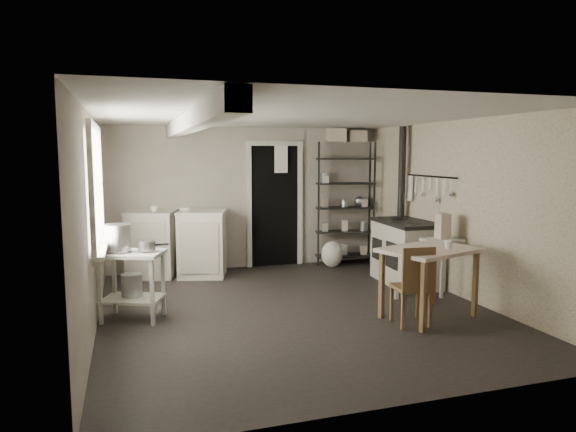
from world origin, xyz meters
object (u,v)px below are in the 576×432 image
object	(u,v)px
base_cabinets	(177,246)
flour_sack	(332,253)
stockpot	(118,238)
work_table	(429,285)
stove	(406,253)
chair	(411,281)
shelf_rack	(345,208)
prep_table	(132,285)

from	to	relation	value
base_cabinets	flour_sack	xyz separation A→B (m)	(2.50, -0.13, -0.22)
stockpot	work_table	xyz separation A→B (m)	(3.36, -0.93, -0.56)
stove	chair	size ratio (longest dim) A/B	1.30
work_table	shelf_rack	bearing A→B (deg)	84.74
prep_table	stockpot	world-z (taller)	stockpot
stockpot	stove	size ratio (longest dim) A/B	0.26
shelf_rack	stove	world-z (taller)	shelf_rack
flour_sack	base_cabinets	bearing A→B (deg)	177.02
stockpot	stove	xyz separation A→B (m)	(3.92, 0.53, -0.50)
prep_table	shelf_rack	distance (m)	4.13
prep_table	stockpot	size ratio (longest dim) A/B	2.58
base_cabinets	stockpot	bearing A→B (deg)	-96.68
stove	chair	bearing A→B (deg)	-114.91
stockpot	flour_sack	xyz separation A→B (m)	(3.31, 1.85, -0.70)
prep_table	flour_sack	world-z (taller)	prep_table
flour_sack	stockpot	bearing A→B (deg)	-150.85
stockpot	shelf_rack	distance (m)	4.20
stockpot	chair	world-z (taller)	stockpot
chair	shelf_rack	bearing A→B (deg)	85.73
stockpot	chair	xyz separation A→B (m)	(3.04, -1.09, -0.45)
stockpot	flour_sack	world-z (taller)	stockpot
shelf_rack	work_table	bearing A→B (deg)	-82.13
stove	flour_sack	size ratio (longest dim) A/B	2.67
stockpot	chair	size ratio (longest dim) A/B	0.34
base_cabinets	shelf_rack	distance (m)	2.87
shelf_rack	stove	distance (m)	1.68
work_table	flour_sack	bearing A→B (deg)	90.99
stockpot	base_cabinets	bearing A→B (deg)	67.67
base_cabinets	chair	xyz separation A→B (m)	(2.22, -3.07, 0.03)
base_cabinets	chair	bearing A→B (deg)	-38.41
prep_table	chair	bearing A→B (deg)	-20.43
stockpot	flour_sack	size ratio (longest dim) A/B	0.69
base_cabinets	stove	size ratio (longest dim) A/B	1.33
stockpot	prep_table	bearing A→B (deg)	-4.43
chair	stockpot	bearing A→B (deg)	166.64
stockpot	stove	bearing A→B (deg)	7.67
stove	flour_sack	world-z (taller)	stove
work_table	flour_sack	size ratio (longest dim) A/B	2.44
base_cabinets	flour_sack	size ratio (longest dim) A/B	3.54
stockpot	stove	world-z (taller)	stockpot
base_cabinets	chair	size ratio (longest dim) A/B	1.73
prep_table	shelf_rack	xyz separation A→B (m)	(3.50, 2.11, 0.55)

